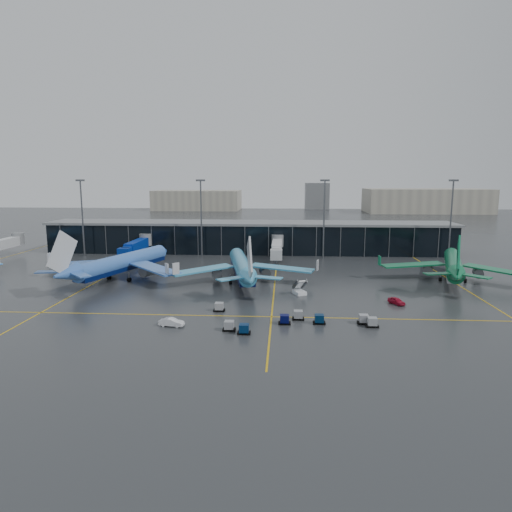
# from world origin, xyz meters

# --- Properties ---
(ground) EXTENTS (600.00, 600.00, 0.00)m
(ground) POSITION_xyz_m (0.00, 0.00, 0.00)
(ground) COLOR #282B2D
(ground) RESTS_ON ground
(terminal_pier) EXTENTS (142.00, 17.00, 10.70)m
(terminal_pier) POSITION_xyz_m (0.00, 62.00, 5.42)
(terminal_pier) COLOR black
(terminal_pier) RESTS_ON ground
(jet_bridges) EXTENTS (94.00, 27.50, 7.20)m
(jet_bridges) POSITION_xyz_m (-35.00, 42.99, 4.55)
(jet_bridges) COLOR #595B60
(jet_bridges) RESTS_ON ground
(flood_masts) EXTENTS (203.00, 0.50, 25.50)m
(flood_masts) POSITION_xyz_m (5.00, 50.00, 13.81)
(flood_masts) COLOR #595B60
(flood_masts) RESTS_ON ground
(distant_hangars) EXTENTS (260.00, 71.00, 22.00)m
(distant_hangars) POSITION_xyz_m (49.94, 270.08, 8.79)
(distant_hangars) COLOR #B2AD99
(distant_hangars) RESTS_ON ground
(taxi_lines) EXTENTS (220.00, 120.00, 0.02)m
(taxi_lines) POSITION_xyz_m (10.00, 10.61, 0.01)
(taxi_lines) COLOR gold
(taxi_lines) RESTS_ON ground
(airliner_arkefly) EXTENTS (52.02, 55.61, 14.00)m
(airliner_arkefly) POSITION_xyz_m (-29.13, 15.56, 7.00)
(airliner_arkefly) COLOR #3C6DC5
(airliner_arkefly) RESTS_ON ground
(airliner_klm_near) EXTENTS (45.02, 49.25, 13.25)m
(airliner_klm_near) POSITION_xyz_m (1.62, 13.96, 6.63)
(airliner_klm_near) COLOR #3C99C5
(airliner_klm_near) RESTS_ON ground
(airliner_aer_lingus) EXTENTS (48.37, 51.73, 13.04)m
(airliner_aer_lingus) POSITION_xyz_m (55.52, 19.48, 6.52)
(airliner_aer_lingus) COLOR #0C673B
(airliner_aer_lingus) RESTS_ON ground
(baggage_carts) EXTENTS (30.46, 14.54, 1.70)m
(baggage_carts) POSITION_xyz_m (13.59, -19.05, 0.76)
(baggage_carts) COLOR black
(baggage_carts) RESTS_ON ground
(mobile_airstair) EXTENTS (3.34, 3.83, 3.45)m
(mobile_airstair) POSITION_xyz_m (15.80, 2.45, 0.77)
(mobile_airstair) COLOR white
(mobile_airstair) RESTS_ON ground
(service_van_red) EXTENTS (3.39, 4.39, 1.40)m
(service_van_red) POSITION_xyz_m (35.66, -4.65, 0.70)
(service_van_red) COLOR #A40C26
(service_van_red) RESTS_ON ground
(service_van_white) EXTENTS (4.61, 2.16, 1.46)m
(service_van_white) POSITION_xyz_m (-7.50, -21.63, 0.73)
(service_van_white) COLOR silver
(service_van_white) RESTS_ON ground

